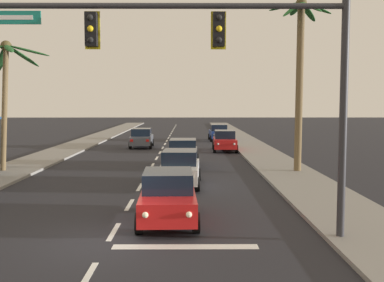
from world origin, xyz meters
TOP-DOWN VIEW (x-y plane):
  - ground_plane at (0.00, 0.00)m, footprint 220.00×220.00m
  - sidewalk_right at (7.80, 20.00)m, footprint 3.20×110.00m
  - sidewalk_left at (-7.80, 20.00)m, footprint 3.20×110.00m
  - lane_markings at (0.41, 20.65)m, footprint 4.28×89.03m
  - traffic_signal_mast at (3.29, -0.05)m, footprint 10.62×0.41m
  - sedan_lead_at_stop_bar at (1.61, 2.16)m, footprint 2.06×4.49m
  - sedan_third_in_queue at (1.87, 8.89)m, footprint 2.07×4.50m
  - sedan_fifth_in_queue at (1.92, 15.62)m, footprint 1.99×4.47m
  - sedan_oncoming_far at (-1.86, 27.82)m, footprint 1.99×4.47m
  - sedan_parked_nearest_kerb at (5.19, 24.77)m, footprint 2.04×4.49m
  - sedan_parked_mid_kerb at (5.34, 35.09)m, footprint 2.04×4.49m
  - palm_left_second at (-7.85, 12.95)m, footprint 4.83×4.29m
  - palm_right_second at (8.41, 12.79)m, footprint 3.45×3.45m

SIDE VIEW (x-z plane):
  - ground_plane at x=0.00m, z-range 0.00..0.00m
  - lane_markings at x=0.41m, z-range 0.00..0.01m
  - sidewalk_right at x=7.80m, z-range 0.00..0.14m
  - sidewalk_left at x=-7.80m, z-range 0.00..0.14m
  - sedan_lead_at_stop_bar at x=1.61m, z-range 0.01..1.69m
  - sedan_third_in_queue at x=1.87m, z-range 0.01..1.69m
  - sedan_fifth_in_queue at x=1.92m, z-range 0.01..1.69m
  - sedan_oncoming_far at x=-1.86m, z-range 0.01..1.69m
  - sedan_parked_nearest_kerb at x=5.19m, z-range 0.01..1.69m
  - sedan_parked_mid_kerb at x=5.34m, z-range 0.01..1.69m
  - traffic_signal_mast at x=3.29m, z-range 1.63..8.79m
  - palm_left_second at x=-7.85m, z-range 1.86..9.20m
  - palm_right_second at x=8.41m, z-range 1.54..11.18m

